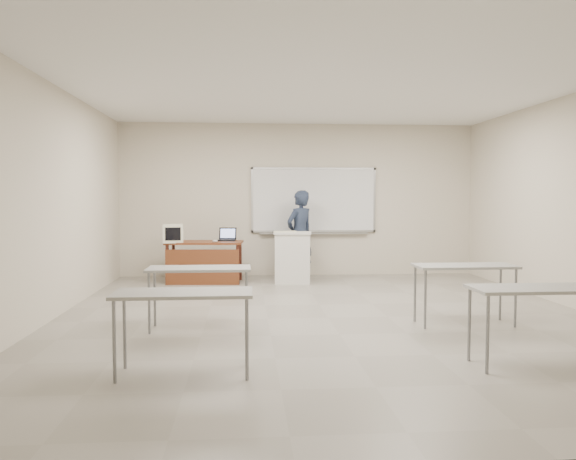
{
  "coord_description": "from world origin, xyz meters",
  "views": [
    {
      "loc": [
        -1.06,
        -7.09,
        1.55
      ],
      "look_at": [
        -0.35,
        2.2,
        1.01
      ],
      "focal_mm": 35.0,
      "sensor_mm": 36.0,
      "label": 1
    }
  ],
  "objects": [
    {
      "name": "presenter",
      "position": [
        -0.02,
        3.55,
        0.84
      ],
      "size": [
        0.73,
        0.7,
        1.68
      ],
      "primitive_type": "imported",
      "rotation": [
        0.0,
        0.0,
        3.81
      ],
      "color": "black",
      "rests_on": "floor"
    },
    {
      "name": "laptop",
      "position": [
        -1.4,
        3.34,
        0.81
      ],
      "size": [
        0.32,
        0.3,
        0.24
      ],
      "rotation": [
        0.0,
        0.0,
        -0.1
      ],
      "color": "black",
      "rests_on": "instructor_desk"
    },
    {
      "name": "student_desks",
      "position": [
        -0.0,
        -1.35,
        0.67
      ],
      "size": [
        4.4,
        2.2,
        0.73
      ],
      "color": "#A1A29D",
      "rests_on": "floor"
    },
    {
      "name": "crt_monitor",
      "position": [
        -2.35,
        3.06,
        0.91
      ],
      "size": [
        0.35,
        0.4,
        0.33
      ],
      "rotation": [
        0.0,
        0.0,
        0.1
      ],
      "color": "beige",
      "rests_on": "instructor_desk"
    },
    {
      "name": "podium",
      "position": [
        -0.2,
        2.99,
        0.47
      ],
      "size": [
        0.66,
        0.49,
        0.93
      ],
      "rotation": [
        0.0,
        0.0,
        -0.13
      ],
      "color": "white",
      "rests_on": "floor"
    },
    {
      "name": "whiteboard",
      "position": [
        0.3,
        3.97,
        1.48
      ],
      "size": [
        2.48,
        0.1,
        1.31
      ],
      "color": "white",
      "rests_on": "floor"
    },
    {
      "name": "keyboard",
      "position": [
        -0.35,
        2.87,
        0.94
      ],
      "size": [
        0.41,
        0.15,
        0.02
      ],
      "primitive_type": "cube",
      "rotation": [
        0.0,
        0.0,
        0.04
      ],
      "color": "beige",
      "rests_on": "podium"
    },
    {
      "name": "floor",
      "position": [
        0.0,
        0.0,
        -0.01
      ],
      "size": [
        7.0,
        8.0,
        0.01
      ],
      "primitive_type": "cube",
      "color": "gray",
      "rests_on": "ground"
    },
    {
      "name": "mouse",
      "position": [
        -1.6,
        2.98,
        0.77
      ],
      "size": [
        0.12,
        0.1,
        0.04
      ],
      "primitive_type": "ellipsoid",
      "rotation": [
        0.0,
        0.0,
        0.42
      ],
      "color": "silver",
      "rests_on": "instructor_desk"
    },
    {
      "name": "instructor_desk",
      "position": [
        -1.8,
        3.07,
        0.53
      ],
      "size": [
        1.37,
        0.69,
        0.75
      ],
      "rotation": [
        0.0,
        0.0,
        -0.07
      ],
      "color": "#5D2E17",
      "rests_on": "floor"
    }
  ]
}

